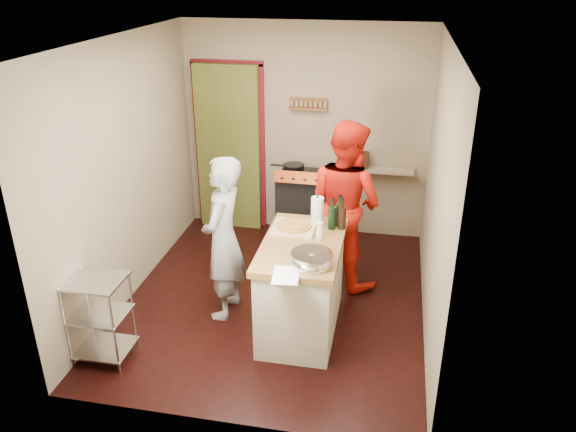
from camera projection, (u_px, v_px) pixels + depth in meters
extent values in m
plane|color=black|center=(275.00, 299.00, 5.84)|extent=(3.50, 3.50, 0.00)
cube|color=gray|center=(305.00, 132.00, 6.86)|extent=(3.00, 0.04, 2.60)
cube|color=#565B23|center=(232.00, 146.00, 7.17)|extent=(0.80, 0.40, 2.10)
cube|color=maroon|center=(199.00, 145.00, 7.19)|extent=(0.06, 0.06, 2.10)
cube|color=maroon|center=(263.00, 149.00, 7.04)|extent=(0.06, 0.06, 2.10)
cube|color=maroon|center=(227.00, 63.00, 6.68)|extent=(0.90, 0.06, 0.06)
cube|color=brown|center=(308.00, 109.00, 6.68)|extent=(0.46, 0.09, 0.03)
cube|color=brown|center=(309.00, 103.00, 6.69)|extent=(0.46, 0.02, 0.12)
cube|color=olive|center=(308.00, 104.00, 6.66)|extent=(0.42, 0.04, 0.07)
cube|color=gray|center=(380.00, 170.00, 6.77)|extent=(0.80, 0.18, 0.04)
cube|color=black|center=(364.00, 160.00, 6.76)|extent=(0.10, 0.14, 0.22)
cube|color=gray|center=(127.00, 172.00, 5.56)|extent=(0.04, 3.50, 2.60)
cube|color=gray|center=(437.00, 194.00, 5.04)|extent=(0.04, 3.50, 2.60)
cube|color=white|center=(273.00, 38.00, 4.75)|extent=(3.00, 3.50, 0.02)
cube|color=black|center=(303.00, 209.00, 6.94)|extent=(0.60, 0.55, 0.80)
cube|color=black|center=(304.00, 177.00, 6.76)|extent=(0.60, 0.55, 0.06)
cube|color=#8C3814|center=(300.00, 178.00, 6.47)|extent=(0.60, 0.15, 0.17)
cylinder|color=black|center=(294.00, 167.00, 6.87)|extent=(0.26, 0.26, 0.05)
cylinder|color=silver|center=(66.00, 328.00, 4.70)|extent=(0.02, 0.02, 0.80)
cylinder|color=silver|center=(114.00, 334.00, 4.63)|extent=(0.02, 0.02, 0.80)
cylinder|color=silver|center=(88.00, 305.00, 5.02)|extent=(0.02, 0.02, 0.80)
cylinder|color=silver|center=(133.00, 310.00, 4.95)|extent=(0.02, 0.02, 0.80)
cube|color=silver|center=(105.00, 347.00, 4.95)|extent=(0.48, 0.40, 0.02)
cube|color=silver|center=(100.00, 314.00, 4.80)|extent=(0.48, 0.40, 0.02)
cube|color=silver|center=(94.00, 281.00, 4.67)|extent=(0.48, 0.40, 0.02)
cube|color=#B8B29C|center=(301.00, 289.00, 5.22)|extent=(0.65, 1.14, 0.85)
cube|color=olive|center=(302.00, 246.00, 5.03)|extent=(0.71, 1.20, 0.06)
cube|color=#D4B581|center=(294.00, 228.00, 5.27)|extent=(0.40, 0.40, 0.02)
cylinder|color=#B77D39|center=(294.00, 226.00, 5.26)|extent=(0.32, 0.32, 0.02)
ellipsoid|color=silver|center=(312.00, 259.00, 4.63)|extent=(0.35, 0.35, 0.11)
cylinder|color=white|center=(317.00, 211.00, 5.30)|extent=(0.12, 0.12, 0.28)
cylinder|color=silver|center=(320.00, 231.00, 5.05)|extent=(0.06, 0.06, 0.17)
cube|color=white|center=(286.00, 275.00, 4.50)|extent=(0.24, 0.32, 0.00)
cylinder|color=black|center=(340.00, 210.00, 5.29)|extent=(0.08, 0.08, 0.31)
cylinder|color=black|center=(342.00, 213.00, 5.23)|extent=(0.08, 0.08, 0.31)
cylinder|color=black|center=(332.00, 213.00, 5.22)|extent=(0.08, 0.08, 0.31)
imported|color=#A9A8AD|center=(223.00, 239.00, 5.30)|extent=(0.42, 0.61, 1.62)
imported|color=red|center=(345.00, 203.00, 5.87)|extent=(1.10, 1.06, 1.79)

